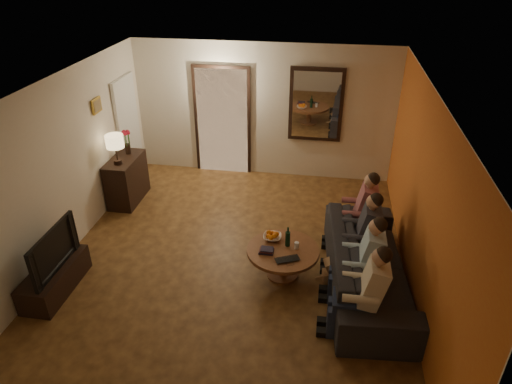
% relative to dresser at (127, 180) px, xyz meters
% --- Properties ---
extents(floor, '(5.00, 6.00, 0.01)m').
position_rel_dresser_xyz_m(floor, '(2.25, -1.50, -0.42)').
color(floor, '#452912').
rests_on(floor, ground).
extents(ceiling, '(5.00, 6.00, 0.01)m').
position_rel_dresser_xyz_m(ceiling, '(2.25, -1.50, 2.18)').
color(ceiling, white).
rests_on(ceiling, back_wall).
extents(back_wall, '(5.00, 0.02, 2.60)m').
position_rel_dresser_xyz_m(back_wall, '(2.25, 1.50, 0.88)').
color(back_wall, beige).
rests_on(back_wall, floor).
extents(front_wall, '(5.00, 0.02, 2.60)m').
position_rel_dresser_xyz_m(front_wall, '(2.25, -4.50, 0.88)').
color(front_wall, beige).
rests_on(front_wall, floor).
extents(left_wall, '(0.02, 6.00, 2.60)m').
position_rel_dresser_xyz_m(left_wall, '(-0.25, -1.50, 0.88)').
color(left_wall, beige).
rests_on(left_wall, floor).
extents(right_wall, '(0.02, 6.00, 2.60)m').
position_rel_dresser_xyz_m(right_wall, '(4.75, -1.50, 0.88)').
color(right_wall, beige).
rests_on(right_wall, floor).
extents(orange_accent, '(0.01, 6.00, 2.60)m').
position_rel_dresser_xyz_m(orange_accent, '(4.74, -1.50, 0.88)').
color(orange_accent, '#C95822').
rests_on(orange_accent, right_wall).
extents(kitchen_doorway, '(1.00, 0.06, 2.10)m').
position_rel_dresser_xyz_m(kitchen_doorway, '(1.45, 1.48, 0.63)').
color(kitchen_doorway, '#FFE0A5').
rests_on(kitchen_doorway, floor).
extents(door_trim, '(1.12, 0.04, 2.22)m').
position_rel_dresser_xyz_m(door_trim, '(1.45, 1.47, 0.63)').
color(door_trim, black).
rests_on(door_trim, floor).
extents(fridge_glimpse, '(0.45, 0.03, 1.70)m').
position_rel_dresser_xyz_m(fridge_glimpse, '(1.70, 1.48, 0.48)').
color(fridge_glimpse, silver).
rests_on(fridge_glimpse, floor).
extents(mirror_frame, '(1.00, 0.05, 1.40)m').
position_rel_dresser_xyz_m(mirror_frame, '(3.25, 1.46, 1.08)').
color(mirror_frame, black).
rests_on(mirror_frame, back_wall).
extents(mirror_glass, '(0.86, 0.02, 1.26)m').
position_rel_dresser_xyz_m(mirror_glass, '(3.25, 1.43, 1.08)').
color(mirror_glass, white).
rests_on(mirror_glass, back_wall).
extents(white_door, '(0.06, 0.85, 2.04)m').
position_rel_dresser_xyz_m(white_door, '(-0.21, 0.80, 0.60)').
color(white_door, white).
rests_on(white_door, floor).
extents(framed_art, '(0.03, 0.28, 0.24)m').
position_rel_dresser_xyz_m(framed_art, '(-0.22, -0.20, 1.43)').
color(framed_art, '#B28C33').
rests_on(framed_art, left_wall).
extents(art_canvas, '(0.01, 0.22, 0.18)m').
position_rel_dresser_xyz_m(art_canvas, '(-0.21, -0.20, 1.43)').
color(art_canvas, brown).
rests_on(art_canvas, left_wall).
extents(dresser, '(0.45, 0.93, 0.83)m').
position_rel_dresser_xyz_m(dresser, '(0.00, 0.00, 0.00)').
color(dresser, black).
rests_on(dresser, floor).
extents(table_lamp, '(0.30, 0.30, 0.54)m').
position_rel_dresser_xyz_m(table_lamp, '(0.00, -0.22, 0.69)').
color(table_lamp, beige).
rests_on(table_lamp, dresser).
extents(flower_vase, '(0.14, 0.14, 0.44)m').
position_rel_dresser_xyz_m(flower_vase, '(0.00, 0.22, 0.64)').
color(flower_vase, red).
rests_on(flower_vase, dresser).
extents(tv_stand, '(0.45, 1.12, 0.37)m').
position_rel_dresser_xyz_m(tv_stand, '(0.00, -2.48, -0.23)').
color(tv_stand, black).
rests_on(tv_stand, floor).
extents(tv, '(1.03, 0.13, 0.59)m').
position_rel_dresser_xyz_m(tv, '(0.00, -2.48, 0.26)').
color(tv, black).
rests_on(tv, tv_stand).
extents(sofa, '(2.65, 1.21, 0.75)m').
position_rel_dresser_xyz_m(sofa, '(4.17, -1.74, -0.04)').
color(sofa, black).
rests_on(sofa, floor).
extents(person_a, '(0.60, 0.40, 1.20)m').
position_rel_dresser_xyz_m(person_a, '(4.07, -2.64, 0.18)').
color(person_a, tan).
rests_on(person_a, sofa).
extents(person_b, '(0.60, 0.40, 1.20)m').
position_rel_dresser_xyz_m(person_b, '(4.07, -2.04, 0.18)').
color(person_b, tan).
rests_on(person_b, sofa).
extents(person_c, '(0.60, 0.40, 1.20)m').
position_rel_dresser_xyz_m(person_c, '(4.07, -1.44, 0.18)').
color(person_c, tan).
rests_on(person_c, sofa).
extents(person_d, '(0.60, 0.40, 1.20)m').
position_rel_dresser_xyz_m(person_d, '(4.07, -0.84, 0.18)').
color(person_d, tan).
rests_on(person_d, sofa).
extents(dog, '(0.60, 0.34, 0.56)m').
position_rel_dresser_xyz_m(dog, '(3.83, -1.66, -0.14)').
color(dog, '#976C45').
rests_on(dog, floor).
extents(coffee_table, '(1.29, 1.29, 0.45)m').
position_rel_dresser_xyz_m(coffee_table, '(3.01, -1.69, -0.19)').
color(coffee_table, brown).
rests_on(coffee_table, floor).
extents(bowl, '(0.26, 0.26, 0.06)m').
position_rel_dresser_xyz_m(bowl, '(2.83, -1.47, 0.07)').
color(bowl, white).
rests_on(bowl, coffee_table).
extents(oranges, '(0.20, 0.20, 0.08)m').
position_rel_dresser_xyz_m(oranges, '(2.83, -1.47, 0.13)').
color(oranges, orange).
rests_on(oranges, bowl).
extents(wine_bottle, '(0.07, 0.07, 0.31)m').
position_rel_dresser_xyz_m(wine_bottle, '(3.06, -1.59, 0.19)').
color(wine_bottle, black).
rests_on(wine_bottle, coffee_table).
extents(wine_glass, '(0.06, 0.06, 0.10)m').
position_rel_dresser_xyz_m(wine_glass, '(3.19, -1.64, 0.08)').
color(wine_glass, silver).
rests_on(wine_glass, coffee_table).
extents(book_stack, '(0.20, 0.15, 0.07)m').
position_rel_dresser_xyz_m(book_stack, '(2.79, -1.79, 0.07)').
color(book_stack, black).
rests_on(book_stack, coffee_table).
extents(laptop, '(0.39, 0.33, 0.03)m').
position_rel_dresser_xyz_m(laptop, '(3.11, -1.97, 0.05)').
color(laptop, black).
rests_on(laptop, coffee_table).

